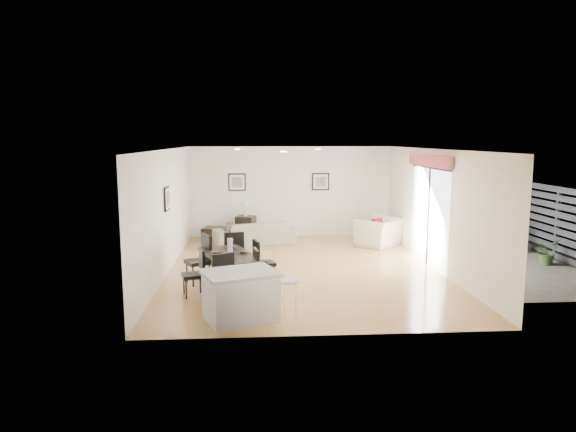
{
  "coord_description": "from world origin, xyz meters",
  "views": [
    {
      "loc": [
        -1.1,
        -11.29,
        2.92
      ],
      "look_at": [
        -0.32,
        0.4,
        1.16
      ],
      "focal_mm": 32.0,
      "sensor_mm": 36.0,
      "label": 1
    }
  ],
  "objects": [
    {
      "name": "coffee_table",
      "position": [
        -2.1,
        3.4,
        0.19
      ],
      "size": [
        1.06,
        0.77,
        0.38
      ],
      "primitive_type": "cube",
      "rotation": [
        0.0,
        0.0,
        -0.23
      ],
      "color": "black",
      "rests_on": "ground"
    },
    {
      "name": "wall_right",
      "position": [
        3.0,
        0.0,
        1.35
      ],
      "size": [
        0.04,
        8.0,
        2.7
      ],
      "primitive_type": "cube",
      "color": "white",
      "rests_on": "ground"
    },
    {
      "name": "courtyard_plant_a",
      "position": [
        5.74,
        0.03,
        0.31
      ],
      "size": [
        0.71,
        0.67,
        0.62
      ],
      "primitive_type": "imported",
      "rotation": [
        0.0,
        0.0,
        0.44
      ],
      "color": "#385524",
      "rests_on": "ground"
    },
    {
      "name": "dining_chair_head",
      "position": [
        -1.61,
        -2.52,
        0.52
      ],
      "size": [
        0.56,
        0.56,
        0.93
      ],
      "rotation": [
        0.0,
        0.0,
        0.46
      ],
      "color": "black",
      "rests_on": "ground"
    },
    {
      "name": "table_lamp",
      "position": [
        -1.35,
        3.65,
        0.95
      ],
      "size": [
        0.22,
        0.22,
        0.43
      ],
      "color": "white",
      "rests_on": "side_table"
    },
    {
      "name": "wall_left",
      "position": [
        -3.0,
        0.0,
        1.35
      ],
      "size": [
        0.04,
        8.0,
        2.7
      ],
      "primitive_type": "cube",
      "color": "white",
      "rests_on": "ground"
    },
    {
      "name": "dining_chair_enear",
      "position": [
        -0.97,
        -1.9,
        0.5
      ],
      "size": [
        0.46,
        0.46,
        0.89
      ],
      "rotation": [
        0.0,
        0.0,
        1.75
      ],
      "color": "black",
      "rests_on": "ground"
    },
    {
      "name": "wall_front",
      "position": [
        0.0,
        -4.0,
        1.35
      ],
      "size": [
        6.0,
        0.04,
        2.7
      ],
      "primitive_type": "cube",
      "color": "white",
      "rests_on": "ground"
    },
    {
      "name": "dining_chair_wnear",
      "position": [
        -2.18,
        -1.87,
        0.49
      ],
      "size": [
        0.49,
        0.49,
        0.88
      ],
      "rotation": [
        0.0,
        0.0,
        -1.3
      ],
      "color": "black",
      "rests_on": "ground"
    },
    {
      "name": "cushion",
      "position": [
        2.23,
        2.27,
        0.6
      ],
      "size": [
        0.34,
        0.29,
        0.35
      ],
      "primitive_type": "cube",
      "rotation": [
        0.0,
        0.0,
        3.78
      ],
      "color": "maroon",
      "rests_on": "armchair"
    },
    {
      "name": "dining_chair_wfar",
      "position": [
        -2.17,
        -1.01,
        0.56
      ],
      "size": [
        0.61,
        0.61,
        1.0
      ],
      "rotation": [
        0.0,
        0.0,
        -1.09
      ],
      "color": "black",
      "rests_on": "ground"
    },
    {
      "name": "framed_print_back_right",
      "position": [
        0.9,
        3.97,
        1.65
      ],
      "size": [
        0.52,
        0.04,
        0.52
      ],
      "color": "black",
      "rests_on": "wall_back"
    },
    {
      "name": "side_table",
      "position": [
        -1.35,
        3.65,
        0.34
      ],
      "size": [
        0.63,
        0.63,
        0.68
      ],
      "primitive_type": "cube",
      "rotation": [
        0.0,
        0.0,
        -0.29
      ],
      "color": "black",
      "rests_on": "ground"
    },
    {
      "name": "dining_chair_foot",
      "position": [
        -1.56,
        -0.42,
        0.54
      ],
      "size": [
        0.52,
        0.52,
        0.96
      ],
      "rotation": [
        0.0,
        0.0,
        3.38
      ],
      "color": "black",
      "rests_on": "ground"
    },
    {
      "name": "framed_print_back_left",
      "position": [
        -1.6,
        3.97,
        1.65
      ],
      "size": [
        0.52,
        0.04,
        0.52
      ],
      "color": "black",
      "rests_on": "wall_back"
    },
    {
      "name": "dining_table",
      "position": [
        -1.58,
        -1.47,
        0.63
      ],
      "size": [
        1.4,
        1.88,
        0.7
      ],
      "rotation": [
        0.0,
        0.0,
        0.37
      ],
      "color": "black",
      "rests_on": "ground"
    },
    {
      "name": "bar_stool",
      "position": [
        -0.53,
        -3.23,
        0.56
      ],
      "size": [
        0.3,
        0.3,
        0.65
      ],
      "color": "white",
      "rests_on": "ground"
    },
    {
      "name": "ceiling",
      "position": [
        0.0,
        0.0,
        2.7
      ],
      "size": [
        6.0,
        8.0,
        0.02
      ],
      "primitive_type": "cube",
      "color": "white",
      "rests_on": "wall_back"
    },
    {
      "name": "ground",
      "position": [
        0.0,
        0.0,
        0.0
      ],
      "size": [
        8.0,
        8.0,
        0.0
      ],
      "primitive_type": "plane",
      "color": "tan",
      "rests_on": "ground"
    },
    {
      "name": "kitchen_island",
      "position": [
        -1.34,
        -3.23,
        0.41
      ],
      "size": [
        1.4,
        1.25,
        0.81
      ],
      "rotation": [
        0.0,
        0.0,
        0.37
      ],
      "color": "silver",
      "rests_on": "ground"
    },
    {
      "name": "courtyard_plant_b",
      "position": [
        5.8,
        1.32,
        0.35
      ],
      "size": [
        0.51,
        0.51,
        0.7
      ],
      "primitive_type": "imported",
      "rotation": [
        0.0,
        0.0,
        -0.39
      ],
      "color": "#385524",
      "rests_on": "ground"
    },
    {
      "name": "armchair",
      "position": [
        2.34,
        2.38,
        0.38
      ],
      "size": [
        1.54,
        1.53,
        0.75
      ],
      "primitive_type": "imported",
      "rotation": [
        0.0,
        0.0,
        3.91
      ],
      "color": "white",
      "rests_on": "ground"
    },
    {
      "name": "courtyard",
      "position": [
        6.16,
        0.87,
        0.92
      ],
      "size": [
        6.0,
        6.0,
        2.0
      ],
      "color": "gray",
      "rests_on": "ground"
    },
    {
      "name": "sliding_door",
      "position": [
        2.96,
        0.3,
        1.66
      ],
      "size": [
        0.12,
        2.7,
        2.57
      ],
      "color": "white",
      "rests_on": "wall_right"
    },
    {
      "name": "wall_back",
      "position": [
        0.0,
        4.0,
        1.35
      ],
      "size": [
        6.0,
        0.04,
        2.7
      ],
      "primitive_type": "cube",
      "color": "white",
      "rests_on": "ground"
    },
    {
      "name": "framed_print_left_wall",
      "position": [
        -2.97,
        -0.2,
        1.65
      ],
      "size": [
        0.04,
        0.52,
        0.52
      ],
      "rotation": [
        0.0,
        0.0,
        1.57
      ],
      "color": "black",
      "rests_on": "wall_left"
    },
    {
      "name": "sofa",
      "position": [
        -1.1,
        2.79,
        0.32
      ],
      "size": [
        2.37,
        1.49,
        0.65
      ],
      "primitive_type": "imported",
      "rotation": [
        0.0,
        0.0,
        3.45
      ],
      "color": "gray",
      "rests_on": "ground"
    },
    {
      "name": "dining_chair_efar",
      "position": [
        -0.97,
        -1.07,
        0.5
      ],
      "size": [
        0.49,
        0.49,
        0.89
      ],
      "rotation": [
        0.0,
        0.0,
        1.84
      ],
      "color": "black",
      "rests_on": "ground"
    },
    {
      "name": "vase",
      "position": [
        -1.58,
        -1.47,
        0.97
      ],
      "size": [
        0.83,
        1.27,
        0.64
      ],
      "color": "white",
      "rests_on": "dining_table"
    }
  ]
}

